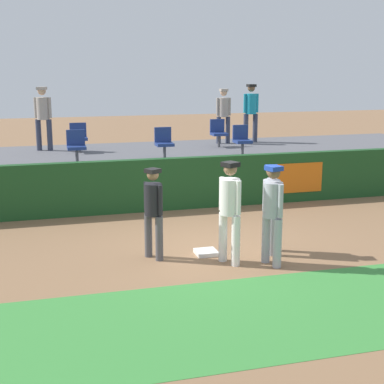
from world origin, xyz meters
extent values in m
plane|color=#846042|center=(0.00, 0.00, 0.00)|extent=(60.00, 60.00, 0.00)
cube|color=#388438|center=(0.00, -2.85, 0.00)|extent=(18.00, 2.80, 0.01)
cube|color=white|center=(-0.29, -0.08, 0.04)|extent=(0.40, 0.40, 0.08)
cylinder|color=white|center=(-0.10, -0.50, 0.46)|extent=(0.16, 0.16, 0.91)
cylinder|color=white|center=(0.04, -0.80, 0.46)|extent=(0.16, 0.16, 0.91)
cylinder|color=white|center=(-0.03, -0.65, 1.24)|extent=(0.47, 0.47, 0.64)
sphere|color=#8C6647|center=(-0.03, -0.65, 1.74)|extent=(0.24, 0.24, 0.24)
cube|color=black|center=(-0.03, -0.65, 1.82)|extent=(0.33, 0.33, 0.08)
cylinder|color=white|center=(-0.12, -0.46, 1.26)|extent=(0.09, 0.09, 0.60)
cylinder|color=white|center=(0.06, -0.85, 1.26)|extent=(0.09, 0.09, 0.60)
ellipsoid|color=brown|center=(-0.03, -0.41, 1.00)|extent=(0.19, 0.23, 0.28)
cylinder|color=#9EA3AD|center=(0.62, -0.78, 0.44)|extent=(0.15, 0.15, 0.89)
cylinder|color=#9EA3AD|center=(0.71, -1.09, 0.44)|extent=(0.15, 0.15, 0.89)
cylinder|color=#9EA3AD|center=(0.67, -0.93, 1.20)|extent=(0.42, 0.42, 0.63)
sphere|color=brown|center=(0.67, -0.93, 1.69)|extent=(0.23, 0.23, 0.23)
cube|color=#193899|center=(0.67, -0.93, 1.77)|extent=(0.30, 0.30, 0.08)
cylinder|color=#9EA3AD|center=(0.61, -0.73, 1.22)|extent=(0.09, 0.09, 0.59)
cylinder|color=#9EA3AD|center=(0.72, -1.14, 1.22)|extent=(0.09, 0.09, 0.59)
cylinder|color=#9EA3AD|center=(0.94, -0.15, 0.42)|extent=(0.14, 0.14, 0.83)
cylinder|color=#9EA3AD|center=(0.89, -0.45, 0.42)|extent=(0.14, 0.14, 0.83)
cylinder|color=#9EA3AD|center=(0.91, -0.30, 1.13)|extent=(0.37, 0.37, 0.59)
sphere|color=brown|center=(0.91, -0.30, 1.59)|extent=(0.22, 0.22, 0.22)
cube|color=#193899|center=(0.91, -0.30, 1.66)|extent=(0.26, 0.26, 0.08)
cylinder|color=#9EA3AD|center=(0.94, -0.11, 1.15)|extent=(0.09, 0.09, 0.55)
cylinder|color=#9EA3AD|center=(0.88, -0.49, 1.15)|extent=(0.09, 0.09, 0.55)
cylinder|color=#4C4C51|center=(-1.37, 0.10, 0.42)|extent=(0.14, 0.14, 0.83)
cylinder|color=#4C4C51|center=(-1.22, -0.16, 0.42)|extent=(0.14, 0.14, 0.83)
cylinder|color=black|center=(-1.29, -0.03, 1.13)|extent=(0.44, 0.44, 0.59)
sphere|color=#8C6647|center=(-1.29, -0.03, 1.59)|extent=(0.22, 0.22, 0.22)
cube|color=black|center=(-1.29, -0.03, 1.66)|extent=(0.31, 0.31, 0.08)
cylinder|color=black|center=(-1.39, 0.14, 1.15)|extent=(0.09, 0.09, 0.55)
cylinder|color=black|center=(-1.20, -0.20, 1.15)|extent=(0.09, 0.09, 0.55)
cube|color=#19471E|center=(0.00, 3.47, 0.64)|extent=(18.00, 0.24, 1.29)
cube|color=orange|center=(3.17, 3.34, 0.64)|extent=(1.50, 0.02, 0.77)
cube|color=#59595E|center=(0.00, 6.04, 0.52)|extent=(18.00, 4.80, 1.04)
cylinder|color=#4C4C51|center=(-2.08, 6.64, 1.24)|extent=(0.08, 0.08, 0.40)
cube|color=navy|center=(-2.08, 6.64, 1.44)|extent=(0.47, 0.44, 0.08)
cube|color=navy|center=(-2.08, 6.83, 1.68)|extent=(0.47, 0.06, 0.40)
cylinder|color=#4C4C51|center=(0.03, 4.84, 1.24)|extent=(0.08, 0.08, 0.40)
cube|color=navy|center=(0.03, 4.84, 1.44)|extent=(0.45, 0.44, 0.08)
cube|color=navy|center=(0.03, 5.03, 1.68)|extent=(0.45, 0.06, 0.40)
cylinder|color=#4C4C51|center=(2.15, 6.64, 1.24)|extent=(0.08, 0.08, 0.40)
cube|color=navy|center=(2.15, 6.64, 1.44)|extent=(0.45, 0.44, 0.08)
cube|color=navy|center=(2.15, 6.83, 1.68)|extent=(0.45, 0.06, 0.40)
cylinder|color=#4C4C51|center=(-2.28, 4.84, 1.24)|extent=(0.08, 0.08, 0.40)
cube|color=navy|center=(-2.28, 4.84, 1.44)|extent=(0.47, 0.44, 0.08)
cube|color=navy|center=(-2.28, 5.03, 1.68)|extent=(0.47, 0.06, 0.40)
cylinder|color=#4C4C51|center=(2.24, 4.84, 1.24)|extent=(0.08, 0.08, 0.40)
cube|color=navy|center=(2.24, 4.84, 1.44)|extent=(0.44, 0.44, 0.08)
cube|color=navy|center=(2.24, 5.03, 1.68)|extent=(0.44, 0.06, 0.40)
cylinder|color=#33384C|center=(2.71, 7.43, 1.46)|extent=(0.14, 0.14, 0.85)
cylinder|color=#33384C|center=(2.40, 7.43, 1.46)|extent=(0.14, 0.14, 0.85)
cylinder|color=#A5998C|center=(2.55, 7.43, 2.19)|extent=(0.33, 0.33, 0.60)
sphere|color=tan|center=(2.55, 7.43, 2.66)|extent=(0.22, 0.22, 0.22)
cube|color=#A5998C|center=(2.55, 7.43, 2.73)|extent=(0.23, 0.23, 0.08)
cylinder|color=#A5998C|center=(2.75, 7.43, 2.21)|extent=(0.09, 0.09, 0.56)
cylinder|color=#A5998C|center=(2.35, 7.43, 2.21)|extent=(0.09, 0.09, 0.56)
cylinder|color=#33384C|center=(-2.87, 7.30, 1.49)|extent=(0.16, 0.16, 0.91)
cylinder|color=#33384C|center=(-3.18, 7.41, 1.49)|extent=(0.16, 0.16, 0.91)
cylinder|color=#A5998C|center=(-3.02, 7.35, 2.27)|extent=(0.45, 0.45, 0.64)
sphere|color=tan|center=(-3.02, 7.35, 2.77)|extent=(0.24, 0.24, 0.24)
cube|color=#A5998C|center=(-3.02, 7.35, 2.85)|extent=(0.32, 0.32, 0.08)
cylinder|color=#A5998C|center=(-2.82, 7.28, 2.29)|extent=(0.09, 0.09, 0.60)
cylinder|color=#A5998C|center=(-3.22, 7.43, 2.29)|extent=(0.09, 0.09, 0.60)
cylinder|color=#33384C|center=(3.66, 7.48, 1.50)|extent=(0.16, 0.16, 0.91)
cylinder|color=#33384C|center=(3.33, 7.46, 1.50)|extent=(0.16, 0.16, 0.91)
cylinder|color=teal|center=(3.50, 7.47, 2.28)|extent=(0.38, 0.38, 0.64)
sphere|color=brown|center=(3.50, 7.47, 2.78)|extent=(0.24, 0.24, 0.24)
cube|color=black|center=(3.50, 7.47, 2.86)|extent=(0.27, 0.27, 0.08)
cylinder|color=teal|center=(3.71, 7.48, 2.30)|extent=(0.09, 0.09, 0.60)
cylinder|color=teal|center=(3.28, 7.46, 2.30)|extent=(0.09, 0.09, 0.60)
camera|label=1|loc=(-3.32, -9.99, 3.53)|focal=53.68mm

